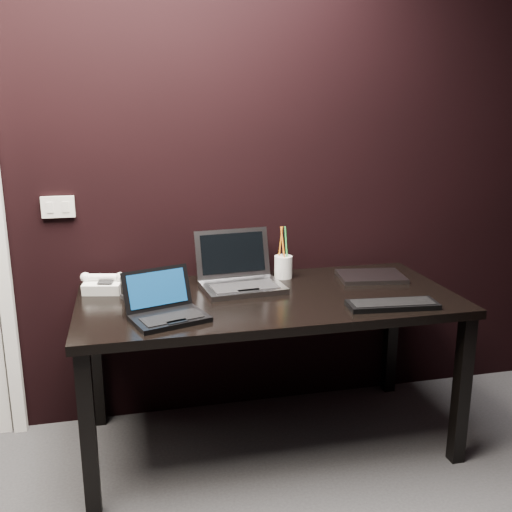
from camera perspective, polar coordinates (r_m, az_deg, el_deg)
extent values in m
plane|color=black|center=(2.82, -6.71, 9.01)|extent=(4.00, 0.00, 4.00)
cube|color=silver|center=(2.83, -19.19, 4.66)|extent=(0.15, 0.02, 0.10)
cube|color=silver|center=(2.82, -19.92, 4.58)|extent=(0.03, 0.01, 0.05)
cube|color=silver|center=(2.82, -18.50, 4.67)|extent=(0.03, 0.01, 0.05)
cube|color=black|center=(2.61, 1.25, -4.41)|extent=(1.70, 0.80, 0.04)
cube|color=black|center=(2.38, -16.43, -16.81)|extent=(0.06, 0.06, 0.70)
cube|color=black|center=(2.76, 19.87, -12.53)|extent=(0.06, 0.06, 0.70)
cube|color=black|center=(3.00, -15.74, -9.96)|extent=(0.06, 0.06, 0.70)
cube|color=black|center=(3.31, 13.34, -7.45)|extent=(0.06, 0.06, 0.70)
cube|color=black|center=(2.32, -8.63, -6.20)|extent=(0.34, 0.28, 0.02)
cube|color=black|center=(2.29, -8.41, -6.12)|extent=(0.26, 0.18, 0.00)
cube|color=black|center=(2.25, -7.89, -6.52)|extent=(0.09, 0.06, 0.00)
cube|color=black|center=(2.40, -9.87, -3.22)|extent=(0.29, 0.15, 0.17)
cube|color=#0A2A4F|center=(2.39, -9.82, -3.21)|extent=(0.25, 0.12, 0.13)
cube|color=gray|center=(2.68, -1.34, -3.14)|extent=(0.39, 0.30, 0.03)
cube|color=black|center=(2.64, -1.14, -3.04)|extent=(0.32, 0.18, 0.00)
cube|color=gray|center=(2.58, -0.68, -3.48)|extent=(0.11, 0.05, 0.00)
cube|color=#98989D|center=(2.79, -2.36, 0.30)|extent=(0.37, 0.11, 0.23)
cube|color=black|center=(2.79, -2.32, 0.30)|extent=(0.32, 0.08, 0.19)
cube|color=black|center=(2.52, 13.48, -4.76)|extent=(0.40, 0.17, 0.02)
cube|color=black|center=(2.51, 13.50, -4.49)|extent=(0.36, 0.14, 0.00)
cube|color=#95959A|center=(2.91, 11.42, -2.02)|extent=(0.35, 0.27, 0.02)
cube|color=white|center=(2.74, -14.96, -2.87)|extent=(0.20, 0.19, 0.07)
cylinder|color=white|center=(2.72, -15.06, -2.07)|extent=(0.16, 0.07, 0.03)
sphere|color=white|center=(2.74, -16.69, -2.06)|extent=(0.06, 0.06, 0.05)
sphere|color=silver|center=(2.70, -13.41, -2.08)|extent=(0.06, 0.06, 0.05)
cube|color=black|center=(2.69, -14.83, -2.52)|extent=(0.07, 0.06, 0.01)
cube|color=black|center=(2.62, -12.83, -3.07)|extent=(0.05, 0.04, 0.10)
cube|color=black|center=(2.62, -12.65, -3.96)|extent=(0.07, 0.06, 0.02)
cylinder|color=silver|center=(2.86, 2.75, -1.10)|extent=(0.09, 0.09, 0.11)
cylinder|color=orange|center=(2.84, 2.47, 1.33)|extent=(0.02, 0.03, 0.17)
cylinder|color=green|center=(2.83, 3.03, 1.28)|extent=(0.02, 0.03, 0.17)
cylinder|color=black|center=(2.85, 2.80, 1.37)|extent=(0.01, 0.02, 0.17)
cylinder|color=orange|center=(2.82, 2.70, 1.25)|extent=(0.02, 0.04, 0.17)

